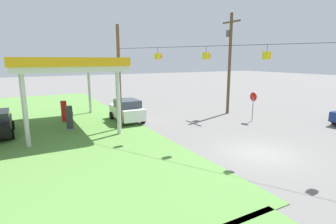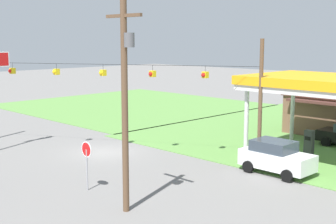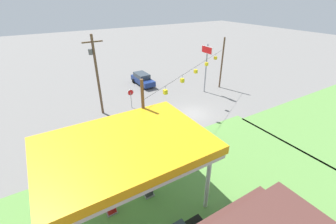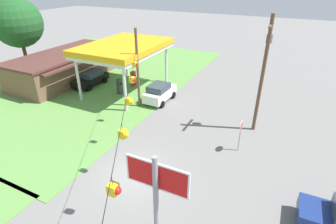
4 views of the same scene
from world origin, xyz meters
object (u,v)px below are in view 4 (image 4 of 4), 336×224
at_px(fuel_pump_near, 119,87).
at_px(fuel_pump_far, 133,79).
at_px(car_at_pumps_front, 160,92).
at_px(stop_sign_roadside, 241,129).
at_px(utility_pole_main, 263,70).
at_px(tree_behind_station, 17,23).
at_px(car_at_pumps_rear, 91,78).
at_px(gas_station_canopy, 124,48).
at_px(gas_station_store, 66,66).
at_px(stop_sign_overhead, 157,207).

distance_m(fuel_pump_near, fuel_pump_far, 2.77).
height_order(car_at_pumps_front, stop_sign_roadside, stop_sign_roadside).
relative_size(car_at_pumps_front, utility_pole_main, 0.44).
height_order(fuel_pump_near, tree_behind_station, tree_behind_station).
bearing_deg(car_at_pumps_rear, fuel_pump_far, 112.16).
height_order(gas_station_canopy, stop_sign_roadside, gas_station_canopy).
height_order(car_at_pumps_rear, stop_sign_roadside, stop_sign_roadside).
bearing_deg(fuel_pump_near, gas_station_canopy, 0.06).
distance_m(car_at_pumps_front, tree_behind_station, 20.85).
bearing_deg(gas_station_store, car_at_pumps_rear, -96.75).
bearing_deg(fuel_pump_far, stop_sign_roadside, -118.00).
distance_m(car_at_pumps_front, utility_pole_main, 10.71).
relative_size(fuel_pump_near, stop_sign_overhead, 0.26).
bearing_deg(utility_pole_main, fuel_pump_far, 75.44).
bearing_deg(utility_pole_main, car_at_pumps_front, 81.51).
relative_size(fuel_pump_near, fuel_pump_far, 1.00).
bearing_deg(stop_sign_roadside, car_at_pumps_rear, -106.33).
relative_size(stop_sign_roadside, utility_pole_main, 0.27).
xyz_separation_m(gas_station_store, car_at_pumps_rear, (-0.49, -4.11, -0.79)).
bearing_deg(gas_station_canopy, fuel_pump_near, -179.94).
xyz_separation_m(car_at_pumps_rear, utility_pole_main, (-1.78, -19.01, 4.33)).
relative_size(gas_station_store, car_at_pumps_front, 3.40).
bearing_deg(stop_sign_roadside, utility_pole_main, 172.50).
bearing_deg(car_at_pumps_rear, gas_station_store, -97.39).
height_order(gas_station_store, utility_pole_main, utility_pole_main).
distance_m(fuel_pump_far, stop_sign_overhead, 23.27).
xyz_separation_m(fuel_pump_near, fuel_pump_far, (2.77, 0.00, 0.00)).
relative_size(car_at_pumps_rear, utility_pole_main, 0.49).
distance_m(gas_station_store, tree_behind_station, 8.21).
distance_m(car_at_pumps_rear, utility_pole_main, 19.58).
bearing_deg(fuel_pump_near, gas_station_store, 81.57).
bearing_deg(gas_station_store, car_at_pumps_front, -93.48).
bearing_deg(fuel_pump_far, stop_sign_overhead, -144.77).
xyz_separation_m(gas_station_canopy, car_at_pumps_rear, (-0.57, 4.64, -3.89)).
height_order(fuel_pump_near, stop_sign_roadside, stop_sign_roadside).
relative_size(gas_station_store, stop_sign_overhead, 2.00).
bearing_deg(utility_pole_main, car_at_pumps_rear, 84.65).
bearing_deg(stop_sign_roadside, gas_station_canopy, -113.37).
distance_m(gas_station_store, fuel_pump_near, 8.89).
bearing_deg(stop_sign_overhead, fuel_pump_far, 35.23).
bearing_deg(utility_pole_main, tree_behind_station, 86.28).
xyz_separation_m(fuel_pump_far, tree_behind_station, (-1.79, 15.50, 5.50)).
bearing_deg(stop_sign_roadside, fuel_pump_far, -118.00).
bearing_deg(gas_station_canopy, fuel_pump_far, -0.06).
distance_m(car_at_pumps_rear, stop_sign_overhead, 24.83).
distance_m(car_at_pumps_front, car_at_pumps_rear, 9.29).
relative_size(fuel_pump_far, car_at_pumps_front, 0.43).
relative_size(gas_station_store, fuel_pump_near, 7.83).
bearing_deg(stop_sign_roadside, gas_station_store, -104.64).
distance_m(stop_sign_roadside, stop_sign_overhead, 11.77).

